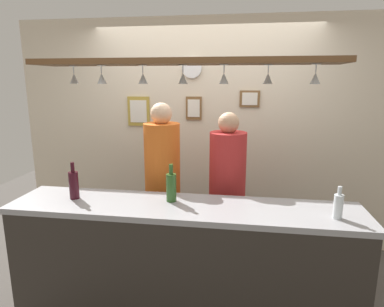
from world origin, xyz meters
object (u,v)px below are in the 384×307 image
(picture_frame_crest, at_px, (194,108))
(wall_clock, at_px, (192,68))
(bottle_soda_clear, at_px, (338,206))
(person_right_red_shirt, at_px, (227,182))
(picture_frame_caricature, at_px, (139,111))
(picture_frame_upper_small, at_px, (250,99))
(bottle_champagne_green, at_px, (171,187))
(bottle_wine_dark_red, at_px, (74,184))
(person_middle_orange_shirt, at_px, (162,174))

(picture_frame_crest, bearing_deg, wall_clock, -163.91)
(wall_clock, bearing_deg, bottle_soda_clear, -49.97)
(person_right_red_shirt, bearing_deg, picture_frame_caricature, 144.76)
(person_right_red_shirt, distance_m, wall_clock, 1.38)
(person_right_red_shirt, xyz_separation_m, wall_clock, (-0.45, 0.76, 1.06))
(picture_frame_upper_small, bearing_deg, bottle_champagne_green, -114.56)
(bottle_wine_dark_red, height_order, bottle_champagne_green, same)
(picture_frame_caricature, relative_size, wall_clock, 1.55)
(picture_frame_crest, height_order, wall_clock, wall_clock)
(bottle_soda_clear, relative_size, picture_frame_caricature, 0.68)
(person_right_red_shirt, distance_m, picture_frame_caricature, 1.44)
(bottle_champagne_green, relative_size, picture_frame_crest, 1.15)
(bottle_champagne_green, height_order, wall_clock, wall_clock)
(bottle_champagne_green, xyz_separation_m, picture_frame_caricature, (-0.67, 1.33, 0.46))
(bottle_wine_dark_red, distance_m, picture_frame_upper_small, 2.06)
(person_right_red_shirt, height_order, picture_frame_caricature, picture_frame_caricature)
(bottle_wine_dark_red, bearing_deg, person_middle_orange_shirt, 47.29)
(bottle_champagne_green, relative_size, picture_frame_upper_small, 1.36)
(bottle_soda_clear, xyz_separation_m, bottle_champagne_green, (-1.20, 0.16, 0.03))
(picture_frame_upper_small, bearing_deg, picture_frame_caricature, 180.00)
(person_right_red_shirt, xyz_separation_m, bottle_wine_dark_red, (-1.20, -0.62, 0.11))
(picture_frame_crest, relative_size, picture_frame_upper_small, 1.18)
(picture_frame_crest, xyz_separation_m, picture_frame_upper_small, (0.62, 0.00, 0.11))
(bottle_wine_dark_red, height_order, picture_frame_crest, picture_frame_crest)
(person_right_red_shirt, relative_size, picture_frame_crest, 6.28)
(person_middle_orange_shirt, xyz_separation_m, picture_frame_upper_small, (0.82, 0.77, 0.68))
(person_middle_orange_shirt, relative_size, picture_frame_upper_small, 7.78)
(person_right_red_shirt, bearing_deg, bottle_soda_clear, -42.32)
(person_right_red_shirt, distance_m, picture_frame_crest, 1.07)
(bottle_soda_clear, bearing_deg, bottle_wine_dark_red, 177.22)
(bottle_soda_clear, xyz_separation_m, picture_frame_caricature, (-1.87, 1.49, 0.48))
(bottle_champagne_green, xyz_separation_m, picture_frame_upper_small, (0.61, 1.33, 0.61))
(person_right_red_shirt, bearing_deg, wall_clock, 120.76)
(person_middle_orange_shirt, distance_m, picture_frame_upper_small, 1.31)
(bottle_champagne_green, bearing_deg, picture_frame_caricature, 116.77)
(person_right_red_shirt, bearing_deg, bottle_wine_dark_red, -152.50)
(picture_frame_crest, distance_m, picture_frame_upper_small, 0.63)
(picture_frame_caricature, bearing_deg, bottle_wine_dark_red, -94.69)
(bottle_soda_clear, xyz_separation_m, picture_frame_upper_small, (-0.60, 1.49, 0.64))
(bottle_soda_clear, relative_size, picture_frame_crest, 0.88)
(wall_clock, bearing_deg, picture_frame_crest, 16.09)
(bottle_wine_dark_red, distance_m, picture_frame_crest, 1.66)
(picture_frame_caricature, bearing_deg, wall_clock, -0.56)
(bottle_soda_clear, relative_size, picture_frame_upper_small, 1.05)
(person_middle_orange_shirt, relative_size, bottle_wine_dark_red, 5.71)
(picture_frame_caricature, bearing_deg, bottle_soda_clear, -38.40)
(bottle_champagne_green, bearing_deg, person_middle_orange_shirt, 110.33)
(picture_frame_upper_small, bearing_deg, person_middle_orange_shirt, -136.85)
(bottle_champagne_green, bearing_deg, person_right_red_shirt, 53.78)
(bottle_soda_clear, distance_m, wall_clock, 2.16)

